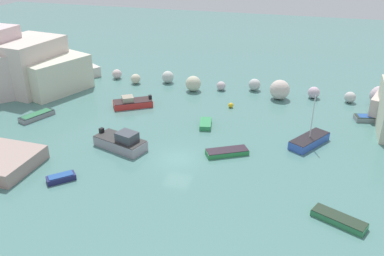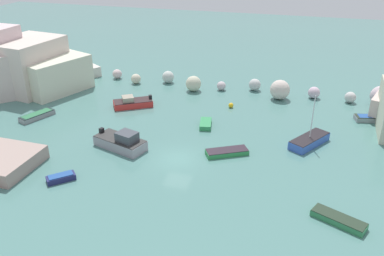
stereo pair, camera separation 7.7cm
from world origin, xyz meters
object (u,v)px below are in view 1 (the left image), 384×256
Objects in this scene: moored_boat_1 at (61,178)px; moored_boat_2 at (309,141)px; channel_buoy at (231,105)px; moored_boat_4 at (339,219)px; moored_boat_9 at (374,118)px; moored_boat_3 at (132,103)px; moored_boat_0 at (121,142)px; moored_boat_8 at (206,124)px; moored_boat_6 at (227,152)px; moored_boat_7 at (37,116)px.

moored_boat_2 is (20.37, 13.03, 0.17)m from moored_boat_1.
channel_buoy is 22.83m from moored_boat_4.
channel_buoy is at bearing -9.98° from moored_boat_9.
moored_boat_3 is at bearing -131.16° from moored_boat_1.
moored_boat_9 is at bearing 47.03° from moored_boat_0.
channel_buoy is 0.11× the size of moored_boat_0.
moored_boat_8 is at bearing -104.91° from channel_buoy.
moored_boat_2 is 1.88× the size of moored_boat_8.
moored_boat_0 is at bearing -121.86° from channel_buoy.
moored_boat_3 is at bearing 125.71° from moored_boat_0.
moored_boat_6 is at bearing 115.61° from moored_boat_3.
moored_boat_2 is 21.74m from moored_boat_3.
moored_boat_2 is (9.58, -7.27, 0.15)m from channel_buoy.
moored_boat_0 is 18.93m from moored_boat_2.
moored_boat_3 is 1.77× the size of moored_boat_8.
moored_boat_1 reaches higher than moored_boat_8.
moored_boat_0 is at bearing 16.93° from moored_boat_9.
moored_boat_8 is (6.72, 7.35, -0.43)m from moored_boat_0.
moored_boat_6 is (10.35, 1.76, -0.44)m from moored_boat_0.
moored_boat_0 is at bearing -154.07° from moored_boat_1.
moored_boat_6 is (2.02, -11.64, -0.05)m from channel_buoy.
channel_buoy is at bearing -162.42° from moored_boat_1.
moored_boat_8 is at bearing -19.93° from moored_boat_4.
moored_boat_1 is 34.53m from moored_boat_9.
channel_buoy reaches higher than moored_boat_8.
moored_boat_3 is 1.19× the size of moored_boat_6.
moored_boat_8 is (-3.63, 5.59, 0.01)m from moored_boat_6.
moored_boat_3 is 28.55m from moored_boat_9.
moored_boat_8 is (10.15, -2.91, -0.23)m from moored_boat_3.
moored_boat_2 is 10.67m from moored_boat_9.
moored_boat_0 reaches higher than moored_boat_3.
moored_boat_6 is (-10.10, 7.71, -0.01)m from moored_boat_4.
moored_boat_2 is 1.26× the size of moored_boat_6.
moored_boat_2 reaches higher than channel_buoy.
moored_boat_4 is 0.93× the size of moored_boat_9.
moored_boat_4 is 1.45× the size of moored_boat_8.
moored_boat_4 is (2.54, -12.08, -0.18)m from moored_boat_2.
moored_boat_4 is 34.49m from moored_boat_7.
moored_boat_3 is at bearing 145.83° from moored_boat_7.
moored_boat_2 is 1.30× the size of moored_boat_4.
moored_boat_7 is at bearing 88.57° from moored_boat_8.
moored_boat_0 reaches higher than moored_boat_8.
moored_boat_2 reaches higher than moored_boat_4.
moored_boat_8 reaches higher than moored_boat_6.
moored_boat_2 is 1.06× the size of moored_boat_3.
moored_boat_3 reaches higher than channel_buoy.
moored_boat_1 is 0.48× the size of moored_boat_3.
moored_boat_3 is 28.87m from moored_boat_4.
moored_boat_3 reaches higher than moored_boat_8.
moored_boat_1 is 15.46m from moored_boat_6.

